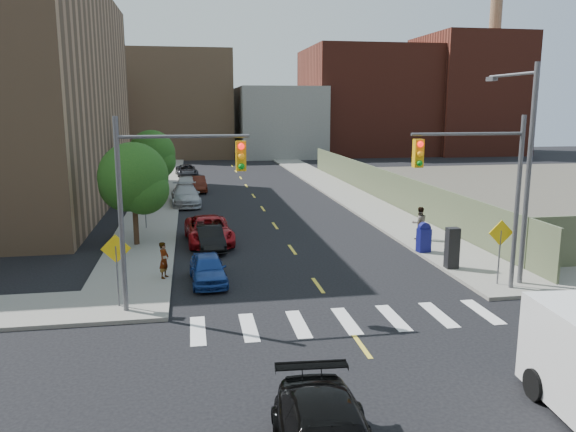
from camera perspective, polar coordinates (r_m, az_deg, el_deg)
name	(u,v)px	position (r m, az deg, el deg)	size (l,w,h in m)	color
ground	(382,375)	(16.39, 9.55, -15.61)	(160.00, 160.00, 0.00)	black
sidewalk_nw	(163,182)	(55.80, -12.57, 3.39)	(3.50, 73.00, 0.15)	gray
sidewalk_ne	(319,179)	(57.19, 3.16, 3.82)	(3.50, 73.00, 0.15)	gray
fence_north	(381,185)	(44.67, 9.39, 3.15)	(0.12, 44.00, 2.50)	#5E6849
gravel_lot	(573,190)	(55.33, 26.97, 2.33)	(36.00, 42.00, 0.06)	#595447
bg_bldg_west	(66,116)	(85.47, -21.61, 9.46)	(14.00, 18.00, 12.00)	#592319
bg_bldg_midwest	(182,105)	(85.77, -10.70, 11.05)	(14.00, 16.00, 15.00)	#8C6B4C
bg_bldg_center	(278,122)	(84.81, -1.02, 9.55)	(12.00, 16.00, 10.00)	gray
bg_bldg_east	(365,102)	(89.93, 7.80, 11.45)	(18.00, 18.00, 16.00)	#592319
bg_bldg_fareast	(467,95)	(94.19, 17.71, 11.63)	(14.00, 16.00, 18.00)	#592319
smokestack	(493,62)	(96.30, 20.07, 14.44)	(1.80, 1.80, 28.00)	#8C6B4C
signal_nw	(164,188)	(19.98, -12.46, 2.80)	(4.59, 0.30, 7.00)	#59595E
signal_ne	(483,180)	(22.81, 19.20, 3.44)	(4.59, 0.30, 7.00)	#59595E
streetlight_ne	(524,159)	(24.64, 22.82, 5.34)	(0.25, 3.70, 9.00)	#59595E
warn_sign_nw	(116,257)	(21.13, -17.04, -4.00)	(1.06, 0.06, 2.83)	#59595E
warn_sign_ne	(500,240)	(24.27, 20.77, -2.31)	(1.06, 0.06, 2.83)	#59595E
warn_sign_midwest	(145,198)	(34.29, -14.34, 1.82)	(1.06, 0.06, 2.83)	#59595E
tree_west_near	(134,182)	(30.20, -15.42, 3.39)	(3.66, 3.64, 5.52)	#332114
tree_west_far	(152,156)	(45.07, -13.66, 5.91)	(3.66, 3.64, 5.52)	#332114
parked_car_blue	(208,269)	(23.91, -8.14, -5.31)	(1.45, 3.60, 1.23)	navy
parked_car_black	(210,238)	(29.34, -7.94, -2.23)	(1.29, 3.70, 1.22)	black
parked_car_red	(209,230)	(30.71, -8.04, -1.43)	(2.37, 5.13, 1.43)	#A31015
parked_car_silver	(186,195)	(42.69, -10.35, 2.07)	(2.10, 5.16, 1.50)	#A5A8AD
parked_car_white	(186,184)	(49.00, -10.31, 3.22)	(1.76, 4.37, 1.49)	#B4B4B4
parked_car_maroon	(197,184)	(49.36, -9.23, 3.22)	(1.42, 4.08, 1.34)	#40150C
parked_car_grey	(187,171)	(60.18, -10.26, 4.55)	(2.09, 4.53, 1.26)	black
mailbox	(424,238)	(28.81, 13.63, -2.14)	(0.66, 0.53, 1.50)	navy
payphone	(452,248)	(26.23, 16.33, -3.13)	(0.55, 0.45, 1.85)	black
pedestrian_west	(164,260)	(24.37, -12.48, -4.39)	(0.56, 0.37, 1.55)	gray
pedestrian_east	(419,223)	(31.42, 13.21, -0.71)	(0.87, 0.68, 1.80)	gray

